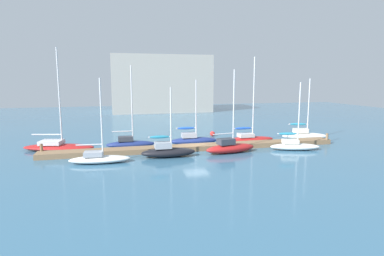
{
  "coord_description": "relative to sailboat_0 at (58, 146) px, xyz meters",
  "views": [
    {
      "loc": [
        -8.45,
        -31.67,
        7.24
      ],
      "look_at": [
        0.0,
        2.0,
        2.0
      ],
      "focal_mm": 29.96,
      "sensor_mm": 36.0,
      "label": 1
    }
  ],
  "objects": [
    {
      "name": "dock_pier",
      "position": [
        14.02,
        -3.22,
        -0.21
      ],
      "size": [
        31.02,
        1.81,
        0.51
      ],
      "primitive_type": "cube",
      "color": "#846647",
      "rests_on": "ground_plane"
    },
    {
      "name": "sailboat_4",
      "position": [
        14.3,
        -0.55,
        0.13
      ],
      "size": [
        5.51,
        1.71,
        7.25
      ],
      "rotation": [
        0.0,
        0.0,
        -0.04
      ],
      "color": "navy",
      "rests_on": "ground_plane"
    },
    {
      "name": "sailboat_8",
      "position": [
        28.21,
        -0.92,
        0.13
      ],
      "size": [
        5.72,
        2.81,
        7.41
      ],
      "rotation": [
        0.0,
        0.0,
        -0.24
      ],
      "color": "white",
      "rests_on": "ground_plane"
    },
    {
      "name": "sailboat_2",
      "position": [
        7.31,
        -0.6,
        0.09
      ],
      "size": [
        5.17,
        1.58,
        8.74
      ],
      "rotation": [
        0.0,
        0.0,
        -0.04
      ],
      "color": "navy",
      "rests_on": "ground_plane"
    },
    {
      "name": "mooring_buoy_red",
      "position": [
        18.09,
        4.08,
        -0.14
      ],
      "size": [
        0.64,
        0.64,
        0.64
      ],
      "primitive_type": "sphere",
      "color": "red",
      "rests_on": "ground_plane"
    },
    {
      "name": "sailboat_7",
      "position": [
        23.87,
        -5.8,
        0.04
      ],
      "size": [
        5.38,
        2.78,
        6.99
      ],
      "rotation": [
        0.0,
        0.0,
        -0.24
      ],
      "color": "white",
      "rests_on": "ground_plane"
    },
    {
      "name": "sailboat_6",
      "position": [
        21.05,
        -0.85,
        0.07
      ],
      "size": [
        5.86,
        1.82,
        9.81
      ],
      "rotation": [
        0.0,
        0.0,
        0.01
      ],
      "color": "#B21E1E",
      "rests_on": "ground_plane"
    },
    {
      "name": "sailboat_5",
      "position": [
        16.88,
        -5.46,
        0.14
      ],
      "size": [
        5.56,
        2.41,
        8.24
      ],
      "rotation": [
        0.0,
        0.0,
        0.17
      ],
      "color": "#B21E1E",
      "rests_on": "ground_plane"
    },
    {
      "name": "dock_piling_near_end",
      "position": [
        -1.09,
        -2.47,
        0.15
      ],
      "size": [
        0.28,
        0.28,
        1.22
      ],
      "primitive_type": "cylinder",
      "color": "#846647",
      "rests_on": "ground_plane"
    },
    {
      "name": "ground_plane",
      "position": [
        14.02,
        -3.22,
        -0.46
      ],
      "size": [
        120.0,
        120.0,
        0.0
      ],
      "primitive_type": "plane",
      "color": "#386684"
    },
    {
      "name": "harbor_building_distant",
      "position": [
        16.59,
        39.45,
        5.85
      ],
      "size": [
        21.99,
        12.4,
        12.63
      ],
      "primitive_type": "cube",
      "color": "#ADA89E",
      "rests_on": "ground_plane"
    },
    {
      "name": "sailboat_3",
      "position": [
        10.53,
        -5.69,
        0.14
      ],
      "size": [
        5.18,
        1.76,
        6.58
      ],
      "rotation": [
        0.0,
        0.0,
        -0.03
      ],
      "color": "black",
      "rests_on": "ground_plane"
    },
    {
      "name": "sailboat_0",
      "position": [
        0.0,
        0.0,
        0.0
      ],
      "size": [
        7.67,
        4.1,
        10.43
      ],
      "rotation": [
        0.0,
        0.0,
        -0.24
      ],
      "color": "#B21E1E",
      "rests_on": "ground_plane"
    },
    {
      "name": "sailboat_1",
      "position": [
        4.33,
        -6.37,
        -0.01
      ],
      "size": [
        5.37,
        2.02,
        7.4
      ],
      "rotation": [
        0.0,
        0.0,
        -0.06
      ],
      "color": "white",
      "rests_on": "ground_plane"
    },
    {
      "name": "dock_piling_far_end",
      "position": [
        29.13,
        -3.98,
        0.15
      ],
      "size": [
        0.28,
        0.28,
        1.22
      ],
      "primitive_type": "cylinder",
      "color": "#846647",
      "rests_on": "ground_plane"
    }
  ]
}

